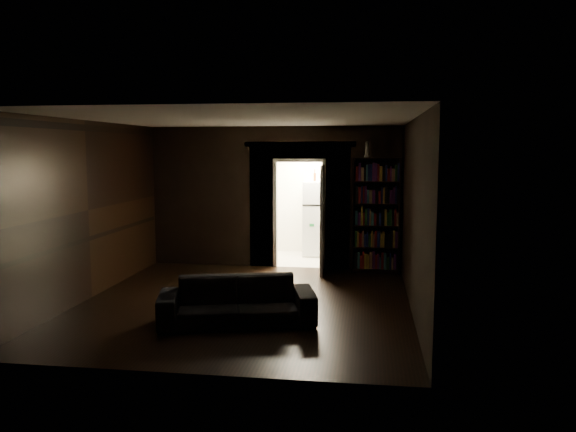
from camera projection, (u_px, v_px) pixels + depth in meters
The scene contains 9 objects.
ground at pixel (245, 303), 8.61m from camera, with size 5.50×5.50×0.00m, color black.
room_walls at pixel (257, 189), 9.47m from camera, with size 5.02×5.61×2.84m.
kitchen_alcove at pixel (305, 202), 12.20m from camera, with size 2.20×1.80×2.60m.
sofa at pixel (237, 294), 7.60m from camera, with size 2.09×0.91×0.81m, color black.
bookshelf at pixel (376, 215), 10.71m from camera, with size 0.90×0.32×2.20m, color black.
refrigerator at pixel (321, 218), 12.44m from camera, with size 0.74×0.68×1.65m, color silver.
door at pixel (322, 220), 10.62m from camera, with size 0.85×0.05×2.05m, color silver.
figurine at pixel (367, 149), 10.54m from camera, with size 0.10×0.10×0.30m, color silver.
bottles at pixel (324, 175), 12.24m from camera, with size 0.65×0.08×0.26m, color black.
Camera 1 is at (1.85, -8.21, 2.36)m, focal length 35.00 mm.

